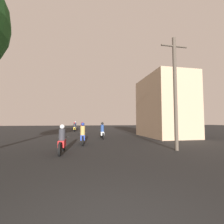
% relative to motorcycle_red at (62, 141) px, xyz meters
% --- Properties ---
extents(motorcycle_red, '(0.60, 2.10, 1.46)m').
position_rel_motorcycle_red_xyz_m(motorcycle_red, '(0.00, 0.00, 0.00)').
color(motorcycle_red, black).
rests_on(motorcycle_red, ground_plane).
extents(motorcycle_blue, '(0.60, 1.94, 1.53)m').
position_rel_motorcycle_red_xyz_m(motorcycle_blue, '(1.01, 2.71, 0.03)').
color(motorcycle_blue, black).
rests_on(motorcycle_blue, ground_plane).
extents(motorcycle_white, '(0.60, 2.02, 1.54)m').
position_rel_motorcycle_red_xyz_m(motorcycle_white, '(2.82, 6.23, 0.04)').
color(motorcycle_white, black).
rests_on(motorcycle_white, ground_plane).
extents(motorcycle_black, '(0.60, 1.99, 1.51)m').
position_rel_motorcycle_red_xyz_m(motorcycle_black, '(0.87, 11.73, 0.02)').
color(motorcycle_black, black).
rests_on(motorcycle_black, ground_plane).
extents(motorcycle_yellow, '(0.60, 1.88, 1.49)m').
position_rel_motorcycle_red_xyz_m(motorcycle_yellow, '(-0.37, 16.49, 0.02)').
color(motorcycle_yellow, black).
rests_on(motorcycle_yellow, ground_plane).
extents(motorcycle_silver, '(0.60, 1.96, 1.63)m').
position_rel_motorcycle_red_xyz_m(motorcycle_silver, '(-0.42, 19.65, 0.06)').
color(motorcycle_silver, black).
rests_on(motorcycle_silver, ground_plane).
extents(building_right_near, '(4.05, 6.25, 6.33)m').
position_rel_motorcycle_red_xyz_m(building_right_near, '(9.48, 6.50, 2.58)').
color(building_right_near, tan).
rests_on(building_right_near, ground_plane).
extents(utility_pole_near, '(1.60, 0.20, 6.46)m').
position_rel_motorcycle_red_xyz_m(utility_pole_near, '(6.17, -0.48, 2.81)').
color(utility_pole_near, '#4C4238').
rests_on(utility_pole_near, ground_plane).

